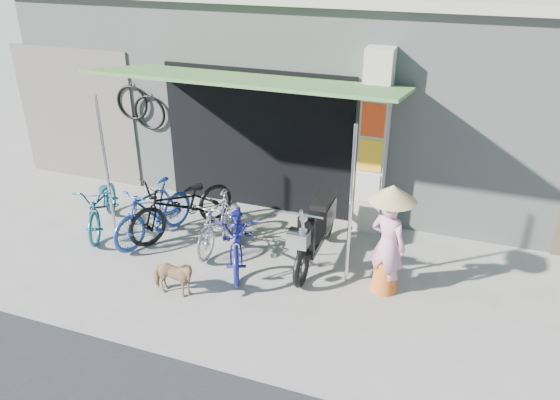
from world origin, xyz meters
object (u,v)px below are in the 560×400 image
(nun, at_px, (388,239))
(bike_blue, at_px, (153,212))
(bike_black, at_px, (183,205))
(moped, at_px, (317,229))
(bike_teal, at_px, (103,205))
(bike_navy, at_px, (238,235))
(bike_silver, at_px, (219,222))
(street_dog, at_px, (173,278))

(nun, bearing_deg, bike_blue, 19.72)
(nun, bearing_deg, bike_black, 13.84)
(moped, bearing_deg, nun, -22.49)
(bike_blue, xyz_separation_m, nun, (3.75, -0.14, 0.31))
(bike_blue, bearing_deg, bike_teal, -165.01)
(moped, height_order, nun, nun)
(bike_navy, bearing_deg, bike_black, 133.91)
(bike_black, height_order, bike_navy, bike_black)
(nun, bearing_deg, bike_silver, 15.90)
(street_dog, bearing_deg, bike_black, 22.34)
(bike_blue, height_order, bike_black, bike_black)
(bike_black, relative_size, street_dog, 2.86)
(bike_black, xyz_separation_m, bike_silver, (0.75, -0.20, -0.07))
(bike_teal, bearing_deg, bike_navy, -27.59)
(bike_blue, height_order, street_dog, bike_blue)
(bike_navy, bearing_deg, moped, 2.72)
(bike_teal, height_order, bike_black, bike_black)
(bike_black, distance_m, street_dog, 1.78)
(bike_black, bearing_deg, bike_silver, 13.10)
(bike_teal, distance_m, nun, 4.75)
(bike_navy, bearing_deg, nun, -21.42)
(bike_silver, bearing_deg, nun, -6.00)
(bike_blue, xyz_separation_m, moped, (2.62, 0.32, 0.02))
(moped, bearing_deg, street_dog, -134.92)
(bike_black, height_order, street_dog, bike_black)
(street_dog, height_order, moped, moped)
(bike_navy, relative_size, moped, 0.91)
(bike_silver, xyz_separation_m, moped, (1.54, 0.18, 0.07))
(street_dog, xyz_separation_m, nun, (2.68, 1.13, 0.52))
(bike_black, xyz_separation_m, street_dog, (0.73, -1.61, -0.23))
(street_dog, height_order, nun, nun)
(bike_blue, relative_size, street_dog, 2.38)
(bike_black, xyz_separation_m, nun, (3.41, -0.48, 0.29))
(bike_teal, distance_m, street_dog, 2.42)
(bike_teal, relative_size, nun, 1.05)
(bike_silver, distance_m, moped, 1.55)
(bike_black, bearing_deg, street_dog, -37.39)
(bike_black, bearing_deg, nun, 20.26)
(bike_teal, relative_size, street_dog, 2.46)
(bike_teal, xyz_separation_m, street_dog, (2.05, -1.28, -0.15))
(street_dog, relative_size, nun, 0.43)
(bike_black, bearing_deg, bike_navy, 4.86)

